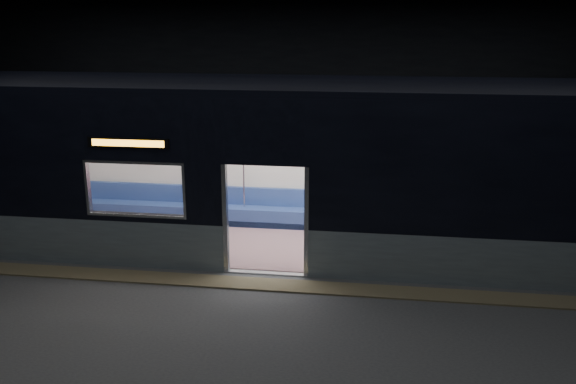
# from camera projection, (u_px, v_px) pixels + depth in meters

# --- Properties ---
(station_floor) EXTENTS (24.00, 14.00, 0.01)m
(station_floor) POSITION_uv_depth(u_px,v_px,m) (255.00, 299.00, 10.19)
(station_floor) COLOR #47494C
(station_floor) RESTS_ON ground
(station_envelope) EXTENTS (24.00, 14.00, 5.00)m
(station_envelope) POSITION_uv_depth(u_px,v_px,m) (252.00, 77.00, 9.18)
(station_envelope) COLOR black
(station_envelope) RESTS_ON station_floor
(tactile_strip) EXTENTS (22.80, 0.50, 0.03)m
(tactile_strip) POSITION_uv_depth(u_px,v_px,m) (261.00, 284.00, 10.71)
(tactile_strip) COLOR #8C7F59
(tactile_strip) RESTS_ON station_floor
(metro_car) EXTENTS (18.00, 3.04, 3.35)m
(metro_car) POSITION_uv_depth(u_px,v_px,m) (278.00, 158.00, 12.10)
(metro_car) COLOR #889BA3
(metro_car) RESTS_ON station_floor
(passenger) EXTENTS (0.42, 0.72, 1.41)m
(passenger) POSITION_uv_depth(u_px,v_px,m) (204.00, 190.00, 13.59)
(passenger) COLOR black
(passenger) RESTS_ON metro_car
(handbag) EXTENTS (0.36, 0.34, 0.14)m
(handbag) POSITION_uv_depth(u_px,v_px,m) (201.00, 199.00, 13.40)
(handbag) COLOR black
(handbag) RESTS_ON passenger
(transit_map) EXTENTS (0.89, 0.03, 0.58)m
(transit_map) POSITION_uv_depth(u_px,v_px,m) (523.00, 170.00, 12.78)
(transit_map) COLOR white
(transit_map) RESTS_ON metro_car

